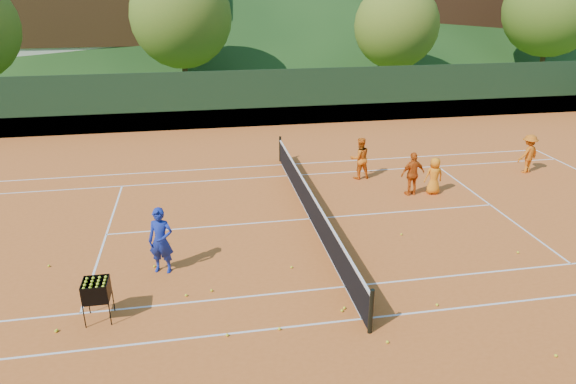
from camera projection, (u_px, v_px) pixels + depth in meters
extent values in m
plane|color=#2F5219|center=(310.00, 219.00, 16.75)|extent=(400.00, 400.00, 0.00)
cube|color=#C45A1F|center=(310.00, 219.00, 16.74)|extent=(40.00, 24.00, 0.02)
imported|color=navy|center=(161.00, 241.00, 13.36)|extent=(0.76, 0.60, 1.81)
imported|color=orange|center=(360.00, 158.00, 19.95)|extent=(0.86, 0.70, 1.64)
imported|color=#D35712|center=(413.00, 174.00, 18.36)|extent=(0.99, 0.54, 1.61)
imported|color=orange|center=(434.00, 176.00, 18.52)|extent=(0.67, 0.44, 1.36)
imported|color=orange|center=(528.00, 154.00, 20.59)|extent=(1.15, 0.90, 1.57)
sphere|color=yellow|center=(401.00, 234.00, 15.63)|extent=(0.07, 0.07, 0.07)
sphere|color=yellow|center=(186.00, 295.00, 12.57)|extent=(0.07, 0.07, 0.07)
sphere|color=yellow|center=(387.00, 342.00, 10.93)|extent=(0.07, 0.07, 0.07)
sphere|color=yellow|center=(344.00, 308.00, 12.08)|extent=(0.07, 0.07, 0.07)
sphere|color=yellow|center=(227.00, 335.00, 11.15)|extent=(0.07, 0.07, 0.07)
sphere|color=yellow|center=(57.00, 330.00, 11.30)|extent=(0.07, 0.07, 0.07)
sphere|color=yellow|center=(154.00, 266.00, 13.86)|extent=(0.07, 0.07, 0.07)
sphere|color=yellow|center=(437.00, 305.00, 12.20)|extent=(0.07, 0.07, 0.07)
sphere|color=yellow|center=(168.00, 243.00, 15.12)|extent=(0.07, 0.07, 0.07)
sphere|color=yellow|center=(292.00, 267.00, 13.81)|extent=(0.07, 0.07, 0.07)
sphere|color=yellow|center=(556.00, 356.00, 10.53)|extent=(0.07, 0.07, 0.07)
sphere|color=yellow|center=(326.00, 238.00, 15.40)|extent=(0.07, 0.07, 0.07)
sphere|color=yellow|center=(56.00, 331.00, 11.27)|extent=(0.07, 0.07, 0.07)
sphere|color=yellow|center=(518.00, 252.00, 14.58)|extent=(0.07, 0.07, 0.07)
sphere|color=yellow|center=(279.00, 329.00, 11.35)|extent=(0.07, 0.07, 0.07)
sphere|color=yellow|center=(342.00, 311.00, 11.98)|extent=(0.07, 0.07, 0.07)
sphere|color=yellow|center=(49.00, 266.00, 13.88)|extent=(0.07, 0.07, 0.07)
sphere|color=yellow|center=(212.00, 291.00, 12.77)|extent=(0.07, 0.07, 0.07)
cube|color=white|center=(362.00, 319.00, 11.74)|extent=(23.77, 0.06, 0.00)
cube|color=white|center=(282.00, 165.00, 21.74)|extent=(23.77, 0.06, 0.00)
cube|color=white|center=(346.00, 287.00, 12.99)|extent=(23.77, 0.06, 0.00)
cube|color=white|center=(288.00, 176.00, 20.49)|extent=(23.77, 0.06, 0.00)
cube|color=white|center=(106.00, 235.00, 15.68)|extent=(0.06, 8.23, 0.00)
cube|color=white|center=(490.00, 205.00, 17.79)|extent=(0.06, 8.23, 0.00)
cube|color=white|center=(310.00, 219.00, 16.74)|extent=(12.80, 0.06, 0.00)
cube|color=silver|center=(310.00, 219.00, 16.74)|extent=(0.06, 10.97, 0.00)
cube|color=black|center=(311.00, 206.00, 16.57)|extent=(0.03, 11.97, 0.90)
cube|color=white|center=(311.00, 193.00, 16.39)|extent=(0.05, 11.97, 0.06)
cylinder|color=black|center=(371.00, 311.00, 11.08)|extent=(0.10, 0.10, 1.10)
cylinder|color=black|center=(280.00, 149.00, 21.99)|extent=(0.10, 0.10, 1.10)
cube|color=black|center=(262.00, 98.00, 27.11)|extent=(40.00, 0.05, 3.00)
cube|color=#195A27|center=(262.00, 117.00, 27.49)|extent=(40.40, 0.05, 1.00)
cylinder|color=black|center=(84.00, 317.00, 11.34)|extent=(0.02, 0.02, 0.55)
cylinder|color=black|center=(110.00, 315.00, 11.43)|extent=(0.02, 0.02, 0.55)
cylinder|color=black|center=(89.00, 303.00, 11.84)|extent=(0.02, 0.02, 0.55)
cylinder|color=black|center=(113.00, 301.00, 11.93)|extent=(0.02, 0.02, 0.55)
cube|color=black|center=(98.00, 298.00, 11.53)|extent=(0.55, 0.55, 0.02)
cube|color=black|center=(94.00, 297.00, 11.20)|extent=(0.55, 0.02, 0.45)
cube|color=black|center=(98.00, 283.00, 11.70)|extent=(0.55, 0.02, 0.45)
cube|color=black|center=(83.00, 291.00, 11.40)|extent=(0.02, 0.55, 0.45)
cube|color=black|center=(109.00, 289.00, 11.50)|extent=(0.02, 0.55, 0.45)
sphere|color=#CCE526|center=(83.00, 289.00, 11.16)|extent=(0.07, 0.07, 0.07)
sphere|color=#CCE526|center=(85.00, 285.00, 11.28)|extent=(0.07, 0.07, 0.07)
sphere|color=#CCE526|center=(86.00, 282.00, 11.41)|extent=(0.07, 0.07, 0.07)
sphere|color=#CCE526|center=(87.00, 279.00, 11.53)|extent=(0.07, 0.07, 0.07)
sphere|color=#CCE526|center=(90.00, 288.00, 11.18)|extent=(0.07, 0.07, 0.07)
sphere|color=#CCE526|center=(91.00, 285.00, 11.30)|extent=(0.07, 0.07, 0.07)
sphere|color=#CCE526|center=(92.00, 281.00, 11.43)|extent=(0.07, 0.07, 0.07)
sphere|color=#CCE526|center=(93.00, 278.00, 11.55)|extent=(0.07, 0.07, 0.07)
sphere|color=#CCE526|center=(97.00, 287.00, 11.20)|extent=(0.07, 0.07, 0.07)
sphere|color=#CCE526|center=(98.00, 284.00, 11.33)|extent=(0.07, 0.07, 0.07)
sphere|color=#CCE526|center=(99.00, 281.00, 11.45)|extent=(0.07, 0.07, 0.07)
sphere|color=#CCE526|center=(100.00, 278.00, 11.58)|extent=(0.07, 0.07, 0.07)
sphere|color=#CCE526|center=(103.00, 287.00, 11.23)|extent=(0.07, 0.07, 0.07)
sphere|color=#CCE526|center=(104.00, 283.00, 11.35)|extent=(0.07, 0.07, 0.07)
sphere|color=#CCE526|center=(105.00, 280.00, 11.47)|extent=(0.07, 0.07, 0.07)
sphere|color=#CCE526|center=(106.00, 277.00, 11.60)|extent=(0.07, 0.07, 0.07)
cube|color=beige|center=(112.00, 59.00, 41.91)|extent=(12.00, 9.00, 2.88)
cube|color=#341E0E|center=(105.00, 11.00, 40.52)|extent=(12.24, 9.18, 4.48)
cube|color=beige|center=(294.00, 51.00, 48.26)|extent=(11.00, 8.00, 2.52)
cube|color=#3C2110|center=(294.00, 15.00, 47.04)|extent=(11.22, 8.16, 3.92)
cube|color=beige|center=(453.00, 52.00, 46.88)|extent=(10.00, 8.00, 2.70)
cube|color=#341A0E|center=(457.00, 12.00, 45.58)|extent=(10.20, 8.16, 4.20)
cylinder|color=#422B1A|center=(186.00, 77.00, 33.78)|extent=(0.36, 0.36, 2.88)
sphere|color=#436B1C|center=(181.00, 17.00, 32.36)|extent=(6.40, 6.40, 6.40)
cylinder|color=#412B1A|center=(393.00, 76.00, 35.24)|extent=(0.36, 0.36, 2.52)
sphere|color=#496D1D|center=(396.00, 26.00, 34.00)|extent=(5.60, 5.60, 5.60)
cylinder|color=#3F2719|center=(541.00, 65.00, 38.03)|extent=(0.36, 0.36, 3.06)
sphere|color=#416B1C|center=(552.00, 8.00, 36.52)|extent=(6.80, 6.80, 6.80)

